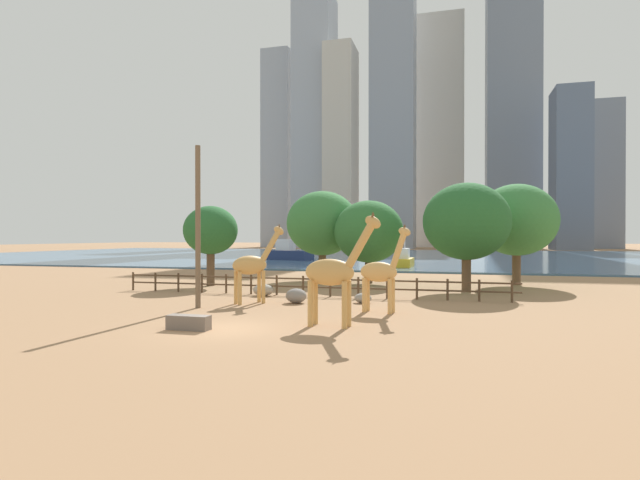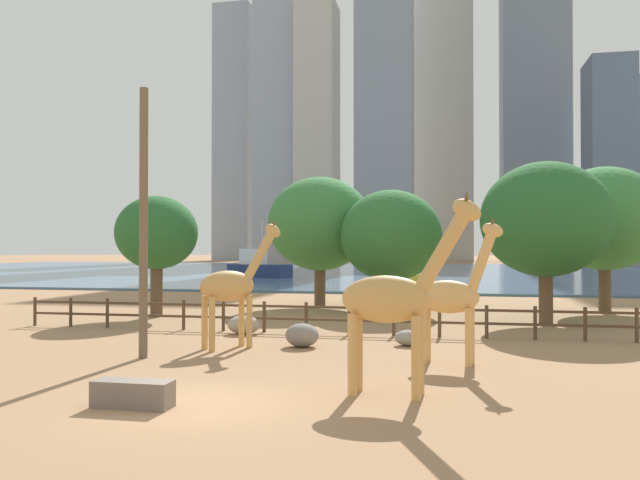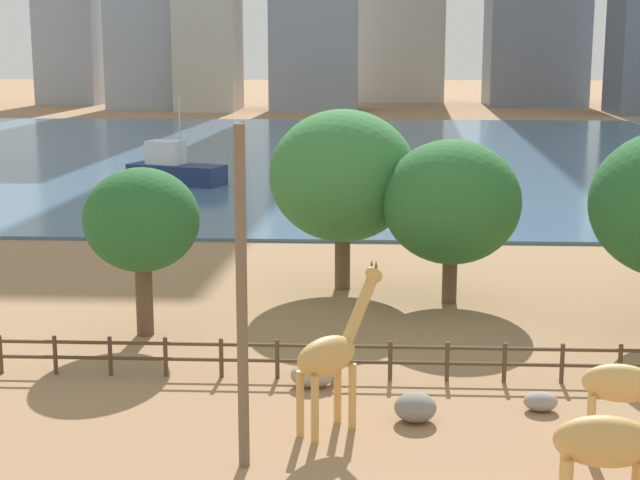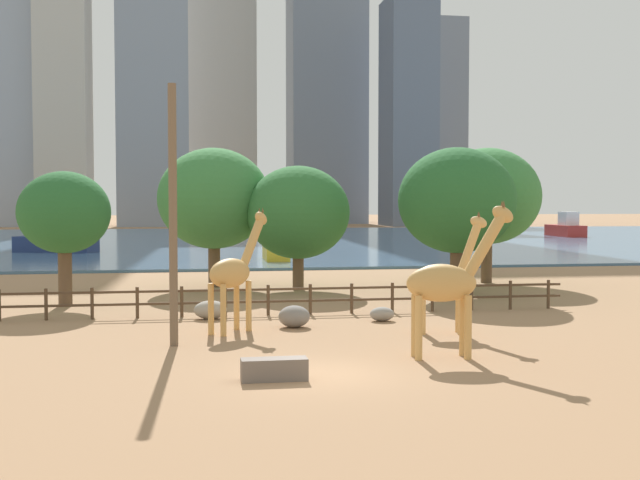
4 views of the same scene
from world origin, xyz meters
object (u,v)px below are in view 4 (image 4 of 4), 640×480
at_px(tree_left_large, 214,199).
at_px(giraffe_companion, 445,277).
at_px(tree_center_broad, 298,213).
at_px(boulder_by_pole, 382,314).
at_px(giraffe_tall, 448,283).
at_px(boulder_near_fence, 294,316).
at_px(tree_right_tall, 487,196).
at_px(giraffe_young, 233,273).
at_px(boat_sailboat, 566,228).
at_px(boat_tug, 54,240).
at_px(boulder_small, 210,310).
at_px(tree_left_small, 457,201).
at_px(feeding_trough, 274,369).
at_px(boat_ferry, 276,250).
at_px(tree_right_small, 64,213).
at_px(utility_pole, 173,215).

bearing_deg(tree_left_large, giraffe_companion, -66.29).
height_order(tree_left_large, tree_center_broad, tree_left_large).
bearing_deg(boulder_by_pole, giraffe_tall, -88.91).
distance_m(boulder_near_fence, tree_right_tall, 20.86).
distance_m(giraffe_young, tree_right_tall, 22.70).
height_order(boat_sailboat, boat_tug, boat_tug).
bearing_deg(boulder_near_fence, giraffe_companion, -23.70).
height_order(boulder_small, tree_left_small, tree_left_small).
bearing_deg(giraffe_companion, tree_center_broad, 112.84).
height_order(giraffe_tall, boat_tug, boat_tug).
distance_m(giraffe_young, tree_center_broad, 14.86).
bearing_deg(feeding_trough, giraffe_companion, 43.63).
distance_m(tree_left_large, boat_ferry, 19.16).
bearing_deg(tree_right_tall, giraffe_young, -135.35).
xyz_separation_m(boulder_small, tree_right_small, (-6.52, 5.31, 3.93)).
xyz_separation_m(boulder_by_pole, tree_right_tall, (9.91, 14.04, 4.88)).
bearing_deg(boulder_by_pole, tree_right_small, 152.24).
bearing_deg(tree_center_broad, giraffe_companion, -78.19).
relative_size(boulder_near_fence, feeding_trough, 0.68).
height_order(utility_pole, boat_ferry, utility_pole).
bearing_deg(tree_center_broad, giraffe_tall, -84.68).
bearing_deg(boat_ferry, tree_center_broad, 178.66).
bearing_deg(feeding_trough, boulder_near_fence, 78.97).
bearing_deg(boulder_by_pole, boulder_near_fence, -164.79).
height_order(boulder_small, boat_sailboat, boat_sailboat).
height_order(utility_pole, boulder_small, utility_pole).
bearing_deg(tree_left_large, tree_center_broad, -25.22).
height_order(utility_pole, feeding_trough, utility_pole).
height_order(boulder_near_fence, boulder_by_pole, boulder_near_fence).
xyz_separation_m(tree_left_large, tree_center_broad, (4.53, -2.13, -0.77)).
relative_size(tree_left_small, boat_ferry, 1.49).
xyz_separation_m(utility_pole, feeding_trough, (2.76, -5.78, -4.08)).
bearing_deg(giraffe_young, giraffe_tall, -91.03).
xyz_separation_m(tree_left_small, boat_tug, (-25.81, 37.51, -3.60)).
distance_m(boat_ferry, boat_sailboat, 57.74).
height_order(giraffe_companion, giraffe_young, giraffe_young).
bearing_deg(giraffe_young, giraffe_companion, -58.58).
xyz_separation_m(giraffe_young, utility_pole, (-2.14, -2.48, 2.16)).
xyz_separation_m(tree_left_large, tree_right_tall, (16.16, -0.37, 0.15)).
height_order(giraffe_companion, boat_sailboat, giraffe_companion).
bearing_deg(boulder_by_pole, giraffe_companion, -65.13).
distance_m(tree_center_broad, boat_sailboat, 73.09).
xyz_separation_m(giraffe_companion, tree_right_small, (-14.92, 10.37, 2.23)).
height_order(boulder_near_fence, boat_tug, boat_tug).
relative_size(giraffe_young, boat_sailboat, 0.61).
xyz_separation_m(giraffe_companion, tree_left_large, (-7.79, 17.74, 2.94)).
bearing_deg(giraffe_young, boulder_small, 54.88).
height_order(boulder_small, tree_center_broad, tree_center_broad).
relative_size(feeding_trough, boat_ferry, 0.35).
xyz_separation_m(boulder_by_pole, boat_sailboat, (43.00, 70.02, 1.04)).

